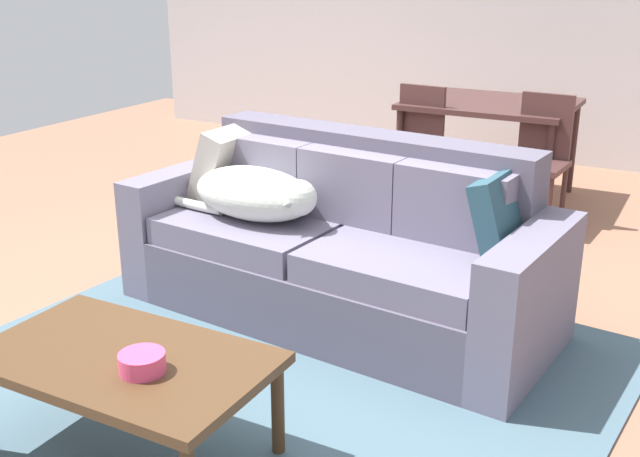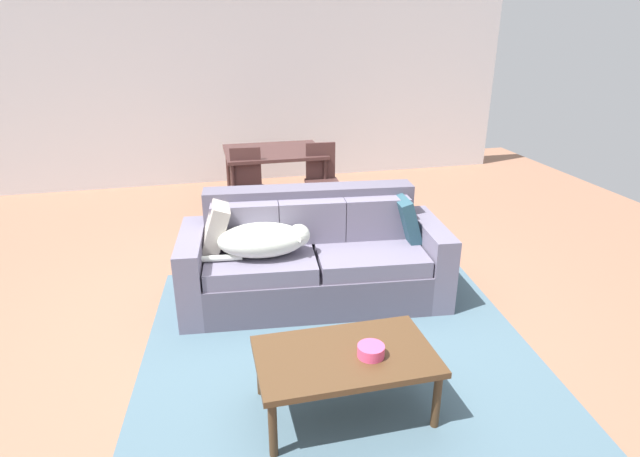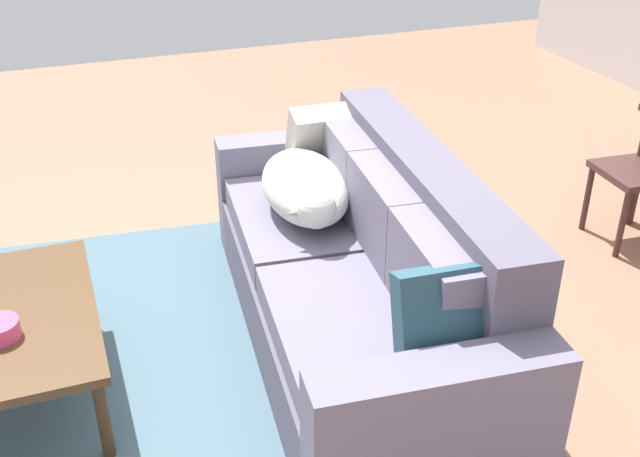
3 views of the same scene
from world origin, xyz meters
name	(u,v)px [view 3 (image 3 of 3)]	position (x,y,z in m)	size (l,w,h in m)	color
ground_plane	(322,329)	(0.00, 0.00, 0.00)	(10.00, 10.00, 0.00)	#98684F
area_rug	(171,382)	(0.14, -0.77, 0.01)	(2.86, 2.91, 0.01)	#4A6674
couch	(362,277)	(0.15, 0.14, 0.36)	(2.31, 1.12, 0.93)	#595465
dog_on_left_cushion	(305,188)	(-0.29, 0.02, 0.63)	(0.88, 0.47, 0.27)	silver
throw_pillow_by_left_arm	(327,143)	(-0.67, 0.28, 0.68)	(0.14, 0.42, 0.42)	#AFA59B
throw_pillow_by_right_arm	(451,321)	(0.97, 0.11, 0.67)	(0.10, 0.39, 0.39)	#284B5A
coffee_table	(17,323)	(0.01, -1.34, 0.38)	(1.07, 0.64, 0.42)	#51351E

